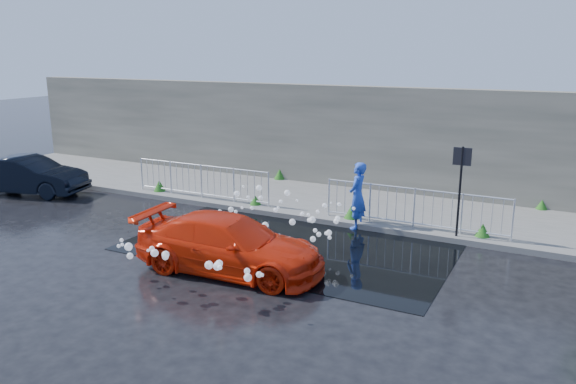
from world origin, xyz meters
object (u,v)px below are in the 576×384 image
Objects in this scene: red_car at (230,245)px; dark_car at (28,175)px; sign_post at (461,177)px; person at (357,196)px.

dark_car is at bearing 70.45° from red_car.
sign_post reaches higher than person.
sign_post reaches higher than red_car.
sign_post is 6.10m from red_car.
dark_car is 2.12× the size of person.
dark_car reaches higher than red_car.
sign_post is 0.63× the size of dark_car.
person is (11.41, 1.50, 0.28)m from dark_car.
sign_post is at bearing -47.53° from red_car.
dark_car is at bearing -173.53° from sign_post.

